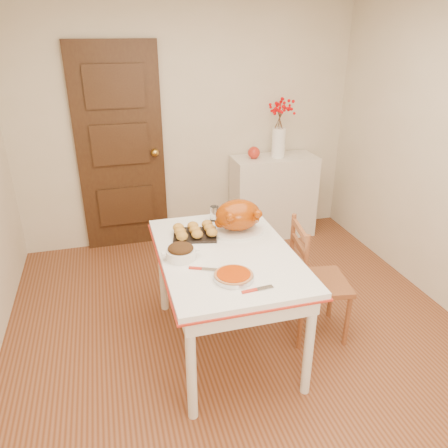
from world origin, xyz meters
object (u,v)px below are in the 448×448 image
object	(u,v)px
turkey_platter	(238,217)
pumpkin_pie	(234,275)
kitchen_table	(226,300)
chair_oak	(319,280)
sideboard	(273,196)

from	to	relation	value
turkey_platter	pumpkin_pie	xyz separation A→B (m)	(-0.22, -0.61, -0.10)
kitchen_table	chair_oak	size ratio (longest dim) A/B	1.42
sideboard	kitchen_table	size ratio (longest dim) A/B	0.68
chair_oak	turkey_platter	world-z (taller)	turkey_platter
turkey_platter	pumpkin_pie	bearing A→B (deg)	-92.91
sideboard	pumpkin_pie	world-z (taller)	sideboard
turkey_platter	sideboard	bearing A→B (deg)	75.69
sideboard	kitchen_table	xyz separation A→B (m)	(-1.02, -1.70, -0.06)
kitchen_table	turkey_platter	xyz separation A→B (m)	(0.16, 0.26, 0.52)
pumpkin_pie	kitchen_table	bearing A→B (deg)	81.60
kitchen_table	turkey_platter	size ratio (longest dim) A/B	3.39
sideboard	chair_oak	world-z (taller)	chair_oak
sideboard	turkey_platter	size ratio (longest dim) A/B	2.32
turkey_platter	pumpkin_pie	world-z (taller)	turkey_platter
pumpkin_pie	turkey_platter	bearing A→B (deg)	70.61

